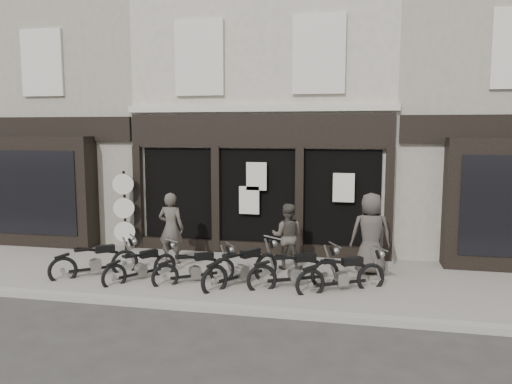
% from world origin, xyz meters
% --- Properties ---
extents(ground_plane, '(90.00, 90.00, 0.00)m').
position_xyz_m(ground_plane, '(0.00, 0.00, 0.00)').
color(ground_plane, '#2D2B28').
rests_on(ground_plane, ground).
extents(pavement, '(30.00, 4.20, 0.12)m').
position_xyz_m(pavement, '(0.00, 0.90, 0.06)').
color(pavement, slate).
rests_on(pavement, ground_plane).
extents(kerb, '(30.00, 0.25, 0.13)m').
position_xyz_m(kerb, '(0.00, -1.25, 0.07)').
color(kerb, gray).
rests_on(kerb, ground_plane).
extents(central_building, '(7.30, 6.22, 8.34)m').
position_xyz_m(central_building, '(0.00, 5.95, 4.08)').
color(central_building, '#BDB2A2').
rests_on(central_building, ground).
extents(neighbour_left, '(5.60, 6.73, 8.34)m').
position_xyz_m(neighbour_left, '(-6.35, 5.90, 4.04)').
color(neighbour_left, gray).
rests_on(neighbour_left, ground).
extents(neighbour_right, '(5.60, 6.73, 8.34)m').
position_xyz_m(neighbour_right, '(6.35, 5.90, 4.04)').
color(neighbour_right, gray).
rests_on(neighbour_right, ground).
extents(motorcycle_0, '(1.71, 1.48, 0.98)m').
position_xyz_m(motorcycle_0, '(-3.25, 0.11, 0.39)').
color(motorcycle_0, black).
rests_on(motorcycle_0, ground).
extents(motorcycle_1, '(1.28, 1.64, 0.90)m').
position_xyz_m(motorcycle_1, '(-2.09, 0.05, 0.36)').
color(motorcycle_1, black).
rests_on(motorcycle_1, ground).
extents(motorcycle_2, '(1.67, 1.29, 0.92)m').
position_xyz_m(motorcycle_2, '(-0.82, 0.10, 0.36)').
color(motorcycle_2, black).
rests_on(motorcycle_2, ground).
extents(motorcycle_3, '(1.49, 1.87, 1.04)m').
position_xyz_m(motorcycle_3, '(0.23, 0.19, 0.41)').
color(motorcycle_3, black).
rests_on(motorcycle_3, ground).
extents(motorcycle_4, '(1.94, 1.21, 1.01)m').
position_xyz_m(motorcycle_4, '(1.40, 0.22, 0.40)').
color(motorcycle_4, black).
rests_on(motorcycle_4, ground).
extents(motorcycle_5, '(1.87, 1.25, 0.99)m').
position_xyz_m(motorcycle_5, '(2.40, 0.16, 0.39)').
color(motorcycle_5, black).
rests_on(motorcycle_5, ground).
extents(man_left, '(0.66, 0.44, 1.80)m').
position_xyz_m(man_left, '(-1.93, 1.49, 1.02)').
color(man_left, '#433E37').
rests_on(man_left, pavement).
extents(man_centre, '(0.78, 0.61, 1.60)m').
position_xyz_m(man_centre, '(1.02, 1.61, 0.92)').
color(man_centre, '#413C34').
rests_on(man_centre, pavement).
extents(man_right, '(1.02, 0.74, 1.92)m').
position_xyz_m(man_right, '(2.99, 1.55, 1.08)').
color(man_right, '#3E3833').
rests_on(man_right, pavement).
extents(advert_sign_post, '(0.55, 0.37, 2.36)m').
position_xyz_m(advert_sign_post, '(-3.67, 2.44, 1.15)').
color(advert_sign_post, black).
rests_on(advert_sign_post, ground).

